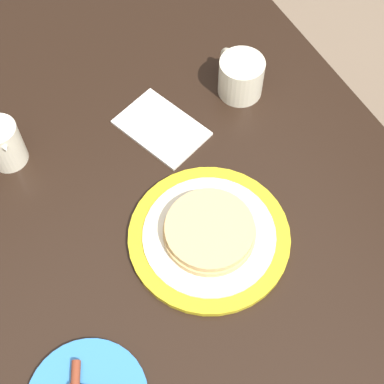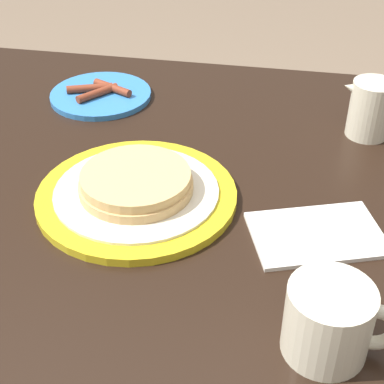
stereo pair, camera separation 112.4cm
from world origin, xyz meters
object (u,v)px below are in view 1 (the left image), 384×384
creamer_pitcher (3,143)px  napkin (161,128)px  coffee_mug (240,76)px  pancake_plate (209,234)px

creamer_pitcher → napkin: bearing=-105.1°
coffee_mug → creamer_pitcher: (0.06, 0.46, 0.01)m
coffee_mug → napkin: size_ratio=0.61×
pancake_plate → creamer_pitcher: 0.40m
pancake_plate → creamer_pitcher: (0.32, 0.24, 0.03)m
creamer_pitcher → coffee_mug: bearing=-97.8°
creamer_pitcher → napkin: size_ratio=0.57×
pancake_plate → napkin: bearing=-8.1°
coffee_mug → napkin: bearing=93.9°
coffee_mug → napkin: coffee_mug is taller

